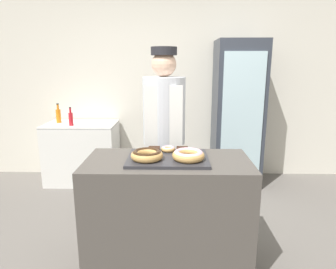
{
  "coord_description": "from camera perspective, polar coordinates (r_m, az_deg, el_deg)",
  "views": [
    {
      "loc": [
        0.04,
        -2.22,
        1.63
      ],
      "look_at": [
        0.0,
        0.1,
        1.08
      ],
      "focal_mm": 32.0,
      "sensor_mm": 36.0,
      "label": 1
    }
  ],
  "objects": [
    {
      "name": "display_counter",
      "position": [
        2.52,
        -0.04,
        -14.65
      ],
      "size": [
        1.29,
        0.64,
        0.9
      ],
      "color": "#4C4742",
      "rests_on": "ground_plane"
    },
    {
      "name": "brownie_back_left",
      "position": [
        2.48,
        -2.67,
        -2.82
      ],
      "size": [
        0.09,
        0.09,
        0.03
      ],
      "color": "black",
      "rests_on": "serving_tray"
    },
    {
      "name": "bottle_orange",
      "position": [
        4.4,
        -20.14,
        3.46
      ],
      "size": [
        0.07,
        0.07,
        0.27
      ],
      "color": "orange",
      "rests_on": "chest_freezer"
    },
    {
      "name": "beverage_fridge",
      "position": [
        4.13,
        13.06,
        3.75
      ],
      "size": [
        0.62,
        0.6,
        1.93
      ],
      "color": "#333842",
      "rests_on": "ground_plane"
    },
    {
      "name": "donut_chocolate_glaze",
      "position": [
        2.27,
        -4.04,
        -3.83
      ],
      "size": [
        0.24,
        0.24,
        0.07
      ],
      "color": "tan",
      "rests_on": "serving_tray"
    },
    {
      "name": "chest_freezer",
      "position": [
        4.36,
        -15.95,
        -3.28
      ],
      "size": [
        0.96,
        0.59,
        0.83
      ],
      "color": "white",
      "rests_on": "ground_plane"
    },
    {
      "name": "donut_mini_center",
      "position": [
        2.48,
        0.03,
        -2.73
      ],
      "size": [
        0.12,
        0.12,
        0.04
      ],
      "color": "tan",
      "rests_on": "serving_tray"
    },
    {
      "name": "bottle_red",
      "position": [
        4.14,
        -18.02,
        2.92
      ],
      "size": [
        0.06,
        0.06,
        0.24
      ],
      "color": "red",
      "rests_on": "chest_freezer"
    },
    {
      "name": "serving_tray",
      "position": [
        2.34,
        -0.05,
        -4.58
      ],
      "size": [
        0.62,
        0.45,
        0.02
      ],
      "color": "#2D2D33",
      "rests_on": "display_counter"
    },
    {
      "name": "wall_back",
      "position": [
        4.36,
        0.51,
        9.65
      ],
      "size": [
        8.0,
        0.06,
        2.7
      ],
      "color": "silver",
      "rests_on": "ground_plane"
    },
    {
      "name": "brownie_back_right",
      "position": [
        2.48,
        2.73,
        -2.85
      ],
      "size": [
        0.09,
        0.09,
        0.03
      ],
      "color": "black",
      "rests_on": "serving_tray"
    },
    {
      "name": "ground_plane",
      "position": [
        2.76,
        -0.04,
        -22.95
      ],
      "size": [
        14.0,
        14.0,
        0.0
      ],
      "primitive_type": "plane",
      "color": "#66605B"
    },
    {
      "name": "baker_person",
      "position": [
        2.96,
        -0.74,
        -0.21
      ],
      "size": [
        0.41,
        0.41,
        1.78
      ],
      "color": "#4C4C51",
      "rests_on": "ground_plane"
    },
    {
      "name": "donut_light_glaze",
      "position": [
        2.26,
        3.9,
        -3.87
      ],
      "size": [
        0.24,
        0.24,
        0.07
      ],
      "color": "tan",
      "rests_on": "serving_tray"
    }
  ]
}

